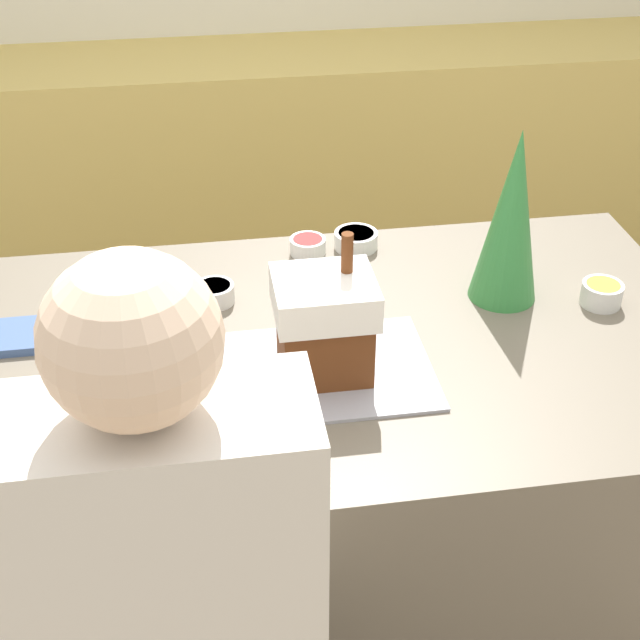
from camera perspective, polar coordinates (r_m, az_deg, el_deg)
ground_plane at (r=2.57m, az=0.18°, el=-17.92°), size 12.00×12.00×0.00m
back_cabinet_block at (r=3.93m, az=-4.50°, el=10.22°), size 6.00×0.60×0.91m
kitchen_island at (r=2.24m, az=0.20°, el=-10.82°), size 1.76×0.99×0.89m
baking_tray at (r=1.86m, az=0.27°, el=-3.26°), size 0.45×0.33×0.01m
gingerbread_house at (r=1.79m, az=0.29°, el=-0.22°), size 0.20×0.18×0.30m
decorative_tree at (r=2.05m, az=12.15°, el=6.45°), size 0.16×0.16×0.41m
candy_bowl_near_tray_left at (r=2.09m, az=-6.76°, el=1.76°), size 0.09×0.09×0.05m
candy_bowl_front_corner at (r=2.28m, az=-0.79°, el=4.81°), size 0.09×0.09×0.04m
candy_bowl_behind_tray at (r=2.17m, az=17.59°, el=1.66°), size 0.10×0.10×0.05m
candy_bowl_beside_tree at (r=2.30m, az=2.32°, el=5.20°), size 0.11×0.11×0.04m
cookbook at (r=2.05m, az=-17.50°, el=-0.89°), size 0.20×0.13×0.02m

